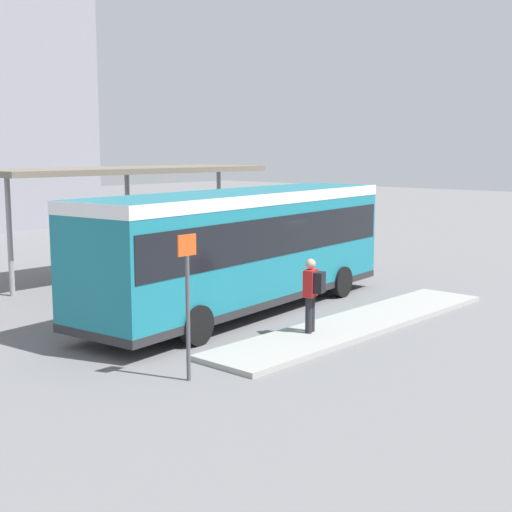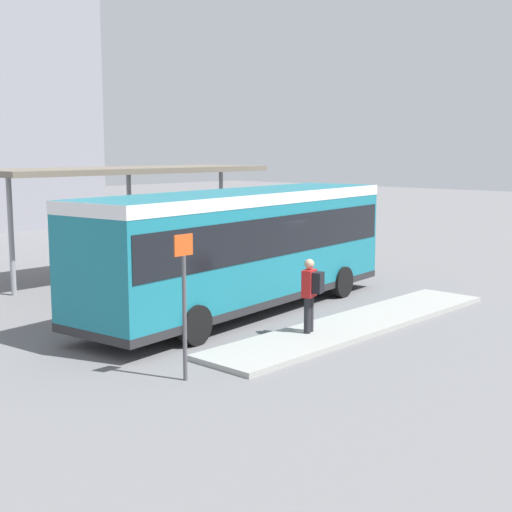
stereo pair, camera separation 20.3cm
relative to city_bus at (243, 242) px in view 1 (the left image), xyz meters
name	(u,v)px [view 1 (the left image)]	position (x,y,z in m)	size (l,w,h in m)	color
ground_plane	(243,312)	(-0.01, 0.00, -1.90)	(120.00, 120.00, 0.00)	slate
curb_island	(358,324)	(0.78, -3.22, -1.84)	(9.74, 1.80, 0.12)	#9E9E99
city_bus	(243,242)	(0.00, 0.00, 0.00)	(10.85, 3.65, 3.26)	#197284
pedestrian_waiting	(312,291)	(-0.86, -3.04, -0.79)	(0.49, 0.53, 1.74)	#232328
bicycle_green	(323,256)	(7.52, 2.98, -1.52)	(0.48, 1.76, 0.77)	black
bicycle_blue	(313,254)	(7.77, 3.64, -1.52)	(0.48, 1.76, 0.76)	black
bicycle_orange	(301,253)	(7.82, 4.30, -1.56)	(0.48, 1.59, 0.69)	black
station_shelter	(127,172)	(1.23, 6.58, 1.69)	(10.29, 3.41, 3.76)	#706656
potted_planter_near_shelter	(126,273)	(-0.89, 3.96, -1.18)	(0.95, 0.95, 1.39)	slate
platform_sign	(188,300)	(-4.94, -3.26, -0.35)	(0.44, 0.08, 2.80)	#4C4C51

